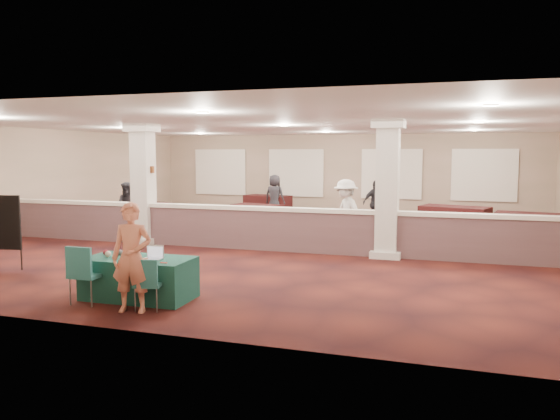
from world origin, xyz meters
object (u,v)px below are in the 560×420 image
(far_table_front_right, at_px, (526,225))
(attendee_b, at_px, (346,212))
(far_table_back_right, at_px, (454,219))
(far_table_back_left, at_px, (268,204))
(far_table_front_left, at_px, (162,213))
(far_table_front_center, at_px, (262,225))
(conf_chair_side, at_px, (84,270))
(near_table, at_px, (139,278))
(attendee_d, at_px, (275,196))
(attendee_a, at_px, (128,207))
(far_table_back_center, at_px, (257,214))
(woman, at_px, (132,258))
(conf_chair_main, at_px, (147,280))
(attendee_c, at_px, (375,203))

(far_table_front_right, distance_m, attendee_b, 5.66)
(far_table_back_right, bearing_deg, far_table_back_left, 155.90)
(far_table_front_left, relative_size, attendee_b, 0.98)
(far_table_front_center, bearing_deg, conf_chair_side, -92.69)
(far_table_front_right, xyz_separation_m, far_table_back_right, (-2.01, 0.20, 0.06))
(near_table, height_order, attendee_d, attendee_d)
(far_table_front_left, xyz_separation_m, far_table_front_center, (4.50, -2.13, 0.04))
(attendee_a, bearing_deg, near_table, -57.04)
(far_table_back_center, bearing_deg, woman, -79.92)
(near_table, xyz_separation_m, far_table_front_left, (-4.78, 8.93, -0.00))
(conf_chair_side, distance_m, far_table_front_center, 7.40)
(far_table_front_left, height_order, attendee_a, attendee_a)
(woman, bearing_deg, far_table_back_left, 87.25)
(near_table, bearing_deg, conf_chair_side, -138.13)
(conf_chair_main, distance_m, conf_chair_side, 1.15)
(far_table_front_left, distance_m, far_table_back_right, 9.79)
(far_table_back_right, relative_size, attendee_b, 1.15)
(far_table_back_right, height_order, attendee_d, attendee_d)
(far_table_back_right, distance_m, attendee_c, 2.64)
(conf_chair_main, distance_m, attendee_c, 11.12)
(attendee_a, bearing_deg, far_table_front_center, -0.51)
(woman, distance_m, attendee_c, 11.27)
(near_table, distance_m, attendee_d, 11.90)
(attendee_a, bearing_deg, conf_chair_main, -56.43)
(far_table_back_center, xyz_separation_m, attendee_b, (3.73, -3.20, 0.53))
(far_table_front_center, xyz_separation_m, attendee_a, (-4.37, -0.10, 0.39))
(far_table_front_right, distance_m, attendee_a, 11.98)
(far_table_front_center, relative_size, far_table_back_left, 1.03)
(far_table_front_center, relative_size, attendee_b, 1.08)
(far_table_back_left, bearing_deg, attendee_c, -28.57)
(woman, height_order, attendee_b, attendee_b)
(far_table_front_left, xyz_separation_m, attendee_d, (3.21, 2.85, 0.47))
(far_table_front_center, distance_m, attendee_d, 5.17)
(far_table_front_right, relative_size, far_table_back_center, 1.03)
(conf_chair_main, bearing_deg, far_table_front_right, 43.31)
(far_table_front_right, xyz_separation_m, attendee_c, (-4.54, 0.87, 0.43))
(far_table_front_center, xyz_separation_m, attendee_b, (2.50, -0.30, 0.49))
(conf_chair_side, relative_size, attendee_a, 0.62)
(far_table_back_right, bearing_deg, far_table_front_left, -175.51)
(far_table_back_left, bearing_deg, far_table_back_center, -77.04)
(woman, relative_size, attendee_d, 1.04)
(far_table_front_right, height_order, attendee_d, attendee_d)
(attendee_c, bearing_deg, conf_chair_side, -142.31)
(far_table_back_center, distance_m, attendee_b, 4.94)
(far_table_back_left, xyz_separation_m, attendee_b, (4.48, -6.44, 0.50))
(far_table_front_left, bearing_deg, attendee_d, 41.64)
(conf_chair_side, relative_size, far_table_front_left, 0.56)
(conf_chair_side, relative_size, far_table_back_left, 0.53)
(far_table_front_right, bearing_deg, near_table, -126.33)
(woman, distance_m, far_table_back_center, 10.58)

